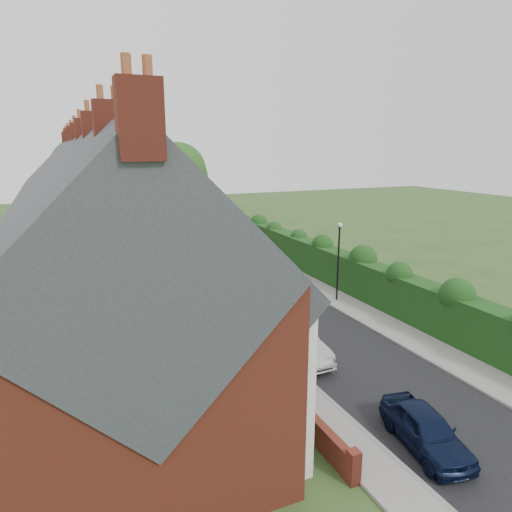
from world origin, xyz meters
The scene contains 25 objects.
ground centered at (0.00, 0.00, 0.00)m, with size 140.00×140.00×0.00m, color #2D4C1E.
road centered at (-0.50, 11.00, 0.01)m, with size 6.00×58.00×0.02m, color black.
pavement_hedge_side centered at (3.60, 11.00, 0.06)m, with size 2.20×58.00×0.12m, color gray.
pavement_house_side centered at (-4.35, 11.00, 0.06)m, with size 1.70×58.00×0.12m, color gray.
kerb_hedge_side centered at (2.55, 11.00, 0.07)m, with size 0.18×58.00×0.13m, color gray.
kerb_house_side centered at (-3.55, 11.00, 0.07)m, with size 0.18×58.00×0.13m, color gray.
hedge centered at (5.40, 11.00, 1.60)m, with size 2.10×58.00×2.85m.
terrace_row centered at (-10.87, 9.98, 4.47)m, with size 9.05×40.50×11.50m.
garden_wall_row centered at (-5.35, 10.00, 0.46)m, with size 0.35×40.35×1.10m.
lamppost centered at (3.40, 4.00, 3.30)m, with size 0.32×0.32×5.16m.
tree_far_left centered at (-2.65, 40.08, 5.71)m, with size 7.14×6.80×9.29m.
tree_far_right centered at (3.39, 42.08, 6.31)m, with size 7.98×7.60×10.31m.
tree_far_back centered at (-8.59, 43.08, 6.62)m, with size 8.40×8.00×10.82m.
car_navy centered at (-2.17, -9.57, 0.66)m, with size 1.57×3.90×1.33m, color black.
car_silver_a centered at (-3.00, -1.88, 0.81)m, with size 1.71×4.89×1.61m, color #9F9FA3.
car_silver_b centered at (-2.25, 2.63, 0.80)m, with size 2.65×5.74×1.60m, color silver.
car_white centered at (-1.77, 7.74, 0.79)m, with size 2.22×5.45×1.58m, color white.
car_green centered at (-1.89, 16.06, 0.68)m, with size 1.61×4.01×1.36m, color #0F331A.
car_red centered at (-2.80, 18.20, 0.70)m, with size 1.48×4.25×1.40m, color maroon.
car_beige centered at (-2.14, 23.80, 0.77)m, with size 2.55×5.52×1.53m, color beige.
car_grey centered at (-2.66, 29.40, 0.71)m, with size 1.99×4.91×1.42m, color #585B60.
car_black centered at (-1.60, 38.60, 0.67)m, with size 1.59×3.95×1.35m, color black.
horse centered at (-0.23, 13.85, 0.77)m, with size 0.83×1.83×1.54m, color #4B2D1B.
horse_cart centered at (-0.23, 15.83, 1.29)m, with size 1.42×3.13×2.26m.
car_extra_far centered at (-2.83, 38.52, 0.69)m, with size 1.62×4.04×1.38m, color black.
Camera 1 is at (-12.69, -19.46, 9.80)m, focal length 32.00 mm.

